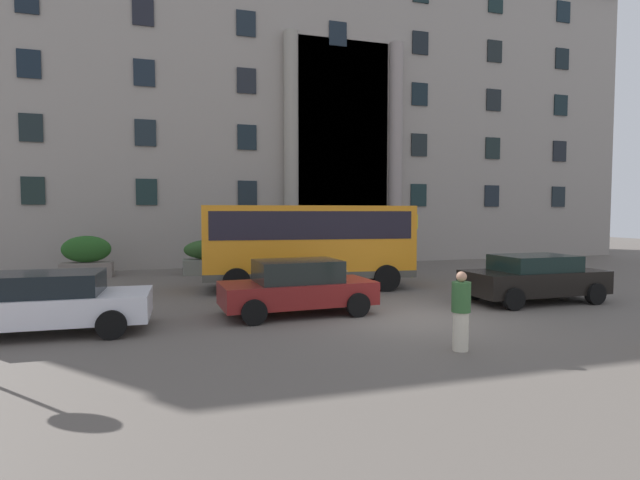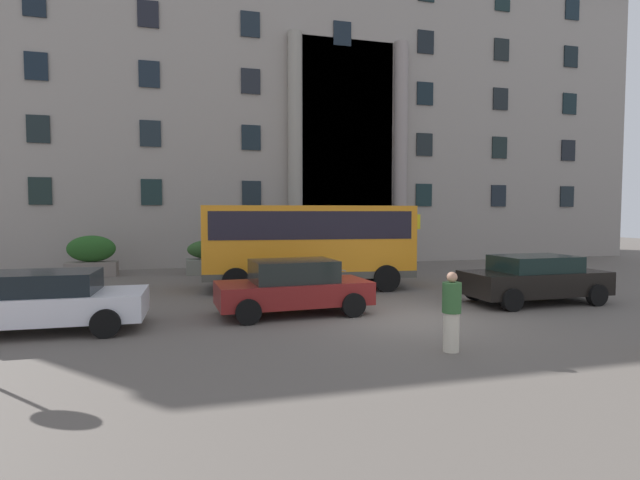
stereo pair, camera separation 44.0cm
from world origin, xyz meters
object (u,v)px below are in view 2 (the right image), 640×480
bus_stop_sign (415,239)px  pedestrian_woman_with_bag (452,312)px  orange_minibus (308,239)px  parked_estate_mid (39,301)px  hedge_planter_far_west (92,257)px  hedge_planter_east (291,259)px  scooter_by_planter (322,285)px  hedge_planter_west (211,257)px  parked_hatchback_near (293,287)px  parked_sedan_second (534,278)px

bus_stop_sign → pedestrian_woman_with_bag: bus_stop_sign is taller
orange_minibus → parked_estate_mid: (-7.27, -4.63, -1.02)m
orange_minibus → hedge_planter_far_west: orange_minibus is taller
orange_minibus → pedestrian_woman_with_bag: orange_minibus is taller
hedge_planter_far_west → hedge_planter_east: bearing=-2.8°
parked_estate_mid → scooter_by_planter: bearing=18.6°
hedge_planter_west → scooter_by_planter: (2.99, -7.42, -0.26)m
hedge_planter_east → parked_estate_mid: parked_estate_mid is taller
bus_stop_sign → parked_estate_mid: 13.56m
orange_minibus → bus_stop_sign: bearing=22.4°
parked_hatchback_near → parked_sedan_second: 7.16m
scooter_by_planter → pedestrian_woman_with_bag: (0.93, -5.97, 0.30)m
orange_minibus → hedge_planter_far_west: 9.59m
bus_stop_sign → parked_estate_mid: (-12.09, -6.07, -0.91)m
parked_hatchback_near → pedestrian_woman_with_bag: (2.20, -4.16, 0.04)m
parked_sedan_second → hedge_planter_east: bearing=119.0°
parked_hatchback_near → scooter_by_planter: 2.22m
hedge_planter_far_west → parked_estate_mid: size_ratio=0.44×
hedge_planter_east → pedestrian_woman_with_bag: pedestrian_woman_with_bag is taller
parked_sedan_second → scooter_by_planter: parked_sedan_second is taller
hedge_planter_far_west → scooter_by_planter: 10.95m
hedge_planter_east → scooter_by_planter: hedge_planter_east is taller
hedge_planter_west → parked_sedan_second: (8.88, -9.54, 0.01)m
scooter_by_planter → bus_stop_sign: bearing=30.5°
parked_estate_mid → pedestrian_woman_with_bag: size_ratio=2.95×
hedge_planter_west → parked_hatchback_near: hedge_planter_west is taller
hedge_planter_east → hedge_planter_far_west: bearing=177.2°
bus_stop_sign → pedestrian_woman_with_bag: (-4.04, -9.80, -0.84)m
hedge_planter_west → scooter_by_planter: size_ratio=1.00×
parked_hatchback_near → parked_sedan_second: bearing=-6.0°
hedge_planter_far_west → parked_estate_mid: hedge_planter_far_west is taller
hedge_planter_west → orange_minibus: bearing=-58.0°
orange_minibus → parked_hatchback_near: size_ratio=1.82×
orange_minibus → parked_estate_mid: orange_minibus is taller
parked_hatchback_near → scooter_by_planter: bearing=51.5°
hedge_planter_east → parked_sedan_second: 10.79m
orange_minibus → hedge_planter_east: 5.01m
hedge_planter_east → pedestrian_woman_with_bag: bearing=-88.3°
parked_hatchback_near → pedestrian_woman_with_bag: pedestrian_woman_with_bag is taller
hedge_planter_west → hedge_planter_far_west: hedge_planter_far_west is taller
hedge_planter_far_west → parked_sedan_second: hedge_planter_far_west is taller
orange_minibus → hedge_planter_east: bearing=91.1°
orange_minibus → bus_stop_sign: (4.82, 1.44, -0.12)m
hedge_planter_west → parked_hatchback_near: 9.38m
scooter_by_planter → parked_estate_mid: bearing=-169.7°
pedestrian_woman_with_bag → parked_hatchback_near: bearing=-66.3°
hedge_planter_west → hedge_planter_far_west: bearing=177.1°
orange_minibus → parked_hatchback_near: bearing=-103.0°
hedge_planter_east → bus_stop_sign: bearing=-37.6°
bus_stop_sign → hedge_planter_far_west: bus_stop_sign is taller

